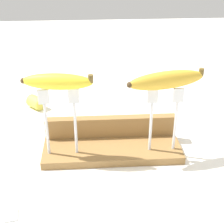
% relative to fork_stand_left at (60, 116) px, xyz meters
% --- Properties ---
extents(ground_plane, '(3.00, 3.00, 0.00)m').
position_rel_fork_stand_left_xyz_m(ground_plane, '(0.12, 0.02, -0.13)').
color(ground_plane, white).
extents(wooden_board, '(0.36, 0.13, 0.02)m').
position_rel_fork_stand_left_xyz_m(wooden_board, '(0.12, 0.02, -0.12)').
color(wooden_board, olive).
rests_on(wooden_board, ground).
extents(board_backstop, '(0.35, 0.02, 0.06)m').
position_rel_fork_stand_left_xyz_m(board_backstop, '(0.12, 0.07, -0.08)').
color(board_backstop, olive).
rests_on(board_backstop, wooden_board).
extents(fork_stand_left, '(0.10, 0.01, 0.17)m').
position_rel_fork_stand_left_xyz_m(fork_stand_left, '(0.00, 0.00, 0.00)').
color(fork_stand_left, silver).
rests_on(fork_stand_left, wooden_board).
extents(fork_stand_right, '(0.09, 0.01, 0.17)m').
position_rel_fork_stand_left_xyz_m(fork_stand_right, '(0.25, -0.00, -0.00)').
color(fork_stand_right, silver).
rests_on(fork_stand_right, wooden_board).
extents(banana_raised_left, '(0.17, 0.05, 0.04)m').
position_rel_fork_stand_left_xyz_m(banana_raised_left, '(-0.00, 0.00, 0.09)').
color(banana_raised_left, yellow).
rests_on(banana_raised_left, fork_stand_left).
extents(banana_raised_right, '(0.19, 0.08, 0.04)m').
position_rel_fork_stand_left_xyz_m(banana_raised_right, '(0.25, -0.00, 0.09)').
color(banana_raised_right, gold).
rests_on(banana_raised_right, fork_stand_right).
extents(fork_fallen_far, '(0.04, 0.17, 0.01)m').
position_rel_fork_stand_left_xyz_m(fork_fallen_far, '(-0.10, -0.14, -0.12)').
color(fork_fallen_far, silver).
rests_on(fork_fallen_far, ground).
extents(banana_chunk_near, '(0.07, 0.07, 0.04)m').
position_rel_fork_stand_left_xyz_m(banana_chunk_near, '(-0.11, 0.29, -0.10)').
color(banana_chunk_near, '#DBD147').
rests_on(banana_chunk_near, ground).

